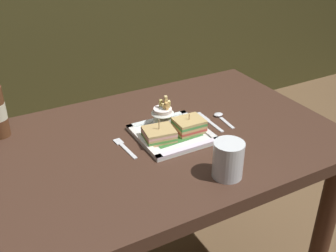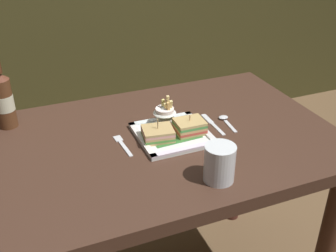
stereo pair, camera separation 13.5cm
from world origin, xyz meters
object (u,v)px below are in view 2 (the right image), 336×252
Objects in this scene: sandwich_half_left at (158,134)px; knife at (212,123)px; sandwich_half_right at (190,126)px; fork at (122,144)px; fries_cup at (165,113)px; spoon at (225,119)px; beer_bottle at (3,98)px; water_glass at (219,165)px; square_plate at (172,134)px; dining_table at (164,167)px.

sandwich_half_left reaches higher than knife.
knife is (0.11, 0.04, -0.03)m from sandwich_half_right.
sandwich_half_right is 0.72× the size of fork.
fries_cup reaches higher than spoon.
knife is at bearing -13.09° from fries_cup.
beer_bottle is 0.76m from water_glass.
square_plate is at bearing -172.22° from spoon.
dining_table is 9.78× the size of spoon.
water_glass is at bearing -84.10° from square_plate.
fork is (-0.14, 0.00, 0.12)m from dining_table.
beer_bottle is at bearing 156.61° from fries_cup.
water_glass is (0.06, -0.28, 0.17)m from dining_table.
knife is at bearing 20.57° from sandwich_half_right.
dining_table is 10.63× the size of water_glass.
fries_cup is at bearing 126.20° from sandwich_half_right.
beer_bottle reaches higher than square_plate.
sandwich_half_left is at bearing -12.27° from fork.
sandwich_half_right is 0.63m from beer_bottle.
spoon is (0.16, 0.04, -0.03)m from sandwich_half_right.
fries_cup reaches higher than square_plate.
sandwich_half_left is 1.11× the size of sandwich_half_right.
water_glass is (0.03, -0.27, 0.04)m from square_plate.
dining_table is at bearing -174.88° from spoon.
fork is (-0.17, 0.01, -0.01)m from square_plate.
water_glass reaches higher than knife.
water_glass is (0.08, -0.26, 0.02)m from sandwich_half_left.
spoon is at bearing 57.83° from water_glass.
dining_table is at bearing -1.47° from fork.
fork is (-0.11, 0.02, -0.03)m from sandwich_half_left.
dining_table is at bearing 164.80° from square_plate.
square_plate is at bearing 166.61° from sandwich_half_right.
square_plate is 1.71× the size of fork.
knife is at bearing -176.83° from spoon.
sandwich_half_left is 0.12m from fork.
dining_table is 4.98× the size of square_plate.
dining_table is at bearing -174.33° from knife.
sandwich_half_right reaches higher than spoon.
fork is (-0.17, -0.05, -0.05)m from fries_cup.
sandwich_half_left is (-0.03, -0.02, 0.15)m from dining_table.
beer_bottle is 2.59× the size of water_glass.
knife is (0.19, 0.02, 0.12)m from dining_table.
beer_bottle is at bearing 150.70° from square_plate.
spoon is (0.22, 0.03, -0.00)m from square_plate.
sandwich_half_left is 0.97× the size of fries_cup.
sandwich_half_left is at bearing 180.00° from sandwich_half_right.
sandwich_half_right reaches higher than square_plate.
fries_cup is at bearing 166.91° from knife.
beer_bottle is 2.07× the size of fork.
fork reaches higher than dining_table.
water_glass reaches higher than dining_table.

